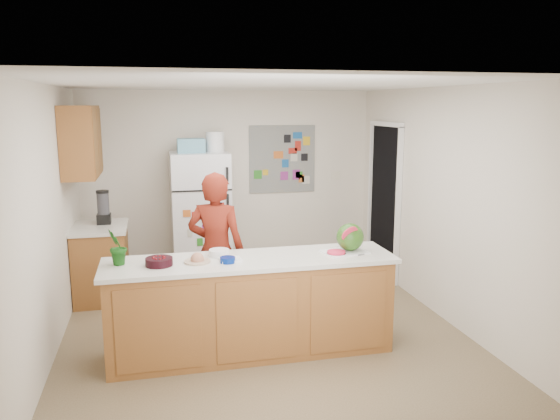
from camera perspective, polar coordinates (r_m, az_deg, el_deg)
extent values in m
cube|color=brown|center=(5.85, -1.90, -12.42)|extent=(4.00, 4.50, 0.02)
cube|color=beige|center=(7.67, -5.26, 2.97)|extent=(4.00, 0.02, 2.50)
cube|color=beige|center=(5.46, -23.16, -1.13)|extent=(0.02, 4.50, 2.50)
cube|color=beige|center=(6.17, 16.64, 0.61)|extent=(0.02, 4.50, 2.50)
cube|color=white|center=(5.37, -2.08, 13.09)|extent=(4.00, 4.50, 0.02)
cube|color=black|center=(7.48, 10.91, 0.82)|extent=(0.03, 0.85, 2.04)
cube|color=brown|center=(5.19, -3.04, -10.18)|extent=(2.60, 0.62, 0.88)
cube|color=silver|center=(5.04, -3.10, -5.30)|extent=(2.68, 0.70, 0.04)
cube|color=brown|center=(6.91, -18.14, -5.39)|extent=(0.60, 0.80, 0.86)
cube|color=silver|center=(6.80, -18.36, -1.74)|extent=(0.64, 0.84, 0.04)
cube|color=brown|center=(6.63, -20.06, 6.76)|extent=(0.35, 1.00, 0.80)
cube|color=silver|center=(7.32, -8.29, -0.66)|extent=(0.75, 0.70, 1.70)
cube|color=#5999B2|center=(7.18, -9.29, 6.67)|extent=(0.35, 0.28, 0.18)
cube|color=slate|center=(7.75, 0.25, 5.33)|extent=(0.95, 0.01, 0.95)
imported|color=maroon|center=(5.68, -6.68, -4.29)|extent=(0.71, 0.60, 1.65)
cylinder|color=black|center=(6.86, -17.98, 0.18)|extent=(0.14, 0.14, 0.38)
cube|color=white|center=(5.26, 6.76, -4.36)|extent=(0.47, 0.39, 0.01)
sphere|color=#285F19|center=(5.27, 7.34, -2.82)|extent=(0.26, 0.26, 0.26)
cylinder|color=red|center=(5.18, 5.90, -4.40)|extent=(0.17, 0.17, 0.02)
cylinder|color=black|center=(4.92, -12.52, -5.29)|extent=(0.26, 0.26, 0.07)
cylinder|color=silver|center=(5.14, -6.38, -4.46)|extent=(0.20, 0.20, 0.06)
cylinder|color=navy|center=(4.92, -5.49, -5.20)|extent=(0.15, 0.15, 0.05)
cylinder|color=tan|center=(4.96, -8.63, -5.34)|extent=(0.29, 0.29, 0.02)
cube|color=white|center=(4.97, -5.17, -5.21)|extent=(0.21, 0.19, 0.02)
cube|color=gray|center=(5.20, 8.43, -4.59)|extent=(0.09, 0.07, 0.01)
imported|color=#10420C|center=(4.98, -16.65, -3.72)|extent=(0.20, 0.22, 0.33)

